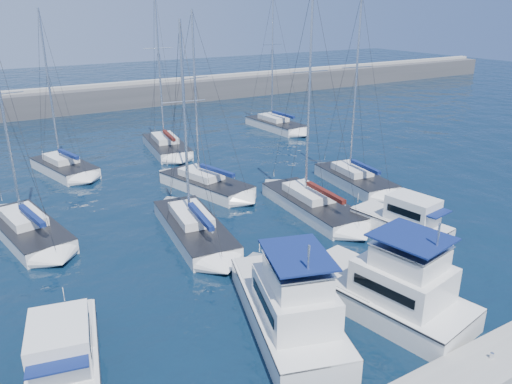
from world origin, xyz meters
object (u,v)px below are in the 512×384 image
motor_yacht_port_outer (64,357)px  sailboat_mid_c (205,184)px  sailboat_mid_a (28,229)px  sailboat_back_c (276,124)px  sailboat_back_a (64,167)px  sailboat_back_b (166,146)px  sailboat_mid_b (194,228)px  motor_yacht_stbd_outer (404,222)px  sailboat_mid_d (312,204)px  motor_yacht_stbd_inner (389,291)px  motor_yacht_port_inner (289,308)px  sailboat_mid_e (355,179)px

motor_yacht_port_outer → sailboat_mid_c: (14.05, 16.43, -0.43)m
motor_yacht_port_outer → sailboat_mid_a: sailboat_mid_a is taller
sailboat_back_c → sailboat_back_a: bearing=-174.0°
sailboat_back_a → sailboat_back_b: sailboat_back_b is taller
motor_yacht_port_outer → sailboat_mid_c: sailboat_mid_c is taller
sailboat_mid_b → motor_yacht_port_outer: bearing=-129.5°
motor_yacht_stbd_outer → sailboat_mid_a: (-20.48, 12.25, -0.43)m
motor_yacht_port_outer → sailboat_mid_d: sailboat_mid_d is taller
motor_yacht_port_outer → motor_yacht_stbd_inner: size_ratio=0.75×
motor_yacht_port_inner → sailboat_back_a: bearing=115.2°
sailboat_mid_e → sailboat_mid_d: bearing=-151.3°
sailboat_mid_e → sailboat_back_c: (5.41, 19.95, -0.00)m
motor_yacht_stbd_inner → sailboat_back_b: 32.05m
motor_yacht_stbd_outer → sailboat_back_a: 29.19m
motor_yacht_port_inner → sailboat_mid_d: bearing=65.9°
motor_yacht_port_inner → motor_yacht_stbd_outer: (11.78, 4.28, -0.19)m
motor_yacht_stbd_inner → sailboat_back_c: sailboat_back_c is taller
sailboat_mid_c → sailboat_mid_e: size_ratio=0.93×
motor_yacht_port_inner → sailboat_back_b: sailboat_back_b is taller
sailboat_mid_b → sailboat_mid_e: sailboat_mid_e is taller
motor_yacht_stbd_outer → sailboat_mid_b: (-11.35, 6.99, -0.44)m
motor_yacht_port_inner → motor_yacht_stbd_inner: bearing=2.5°
sailboat_back_a → sailboat_back_c: 25.39m
motor_yacht_port_outer → motor_yacht_port_inner: (9.33, -2.02, 0.19)m
motor_yacht_port_inner → sailboat_mid_b: (0.43, 11.27, -0.63)m
sailboat_mid_d → sailboat_back_b: sailboat_back_b is taller
motor_yacht_stbd_outer → sailboat_back_a: sailboat_back_a is taller
motor_yacht_stbd_outer → sailboat_back_a: bearing=113.6°
motor_yacht_port_inner → sailboat_back_b: 31.36m
sailboat_mid_e → sailboat_mid_b: bearing=-166.4°
motor_yacht_stbd_outer → sailboat_mid_d: bearing=102.1°
sailboat_back_a → sailboat_mid_b: bearing=-89.6°
sailboat_mid_a → sailboat_mid_e: (24.32, -3.37, 0.02)m
motor_yacht_port_inner → motor_yacht_stbd_outer: size_ratio=1.48×
sailboat_back_a → sailboat_mid_d: bearing=-67.6°
motor_yacht_port_inner → motor_yacht_stbd_inner: same height
motor_yacht_stbd_outer → sailboat_mid_c: 15.84m
motor_yacht_stbd_inner → sailboat_back_a: size_ratio=0.65×
motor_yacht_port_outer → sailboat_back_a: 27.34m
motor_yacht_stbd_inner → sailboat_mid_b: sailboat_mid_b is taller
sailboat_mid_b → sailboat_back_b: size_ratio=0.84×
sailboat_mid_e → sailboat_back_b: size_ratio=0.94×
motor_yacht_stbd_inner → sailboat_mid_e: size_ratio=0.60×
motor_yacht_stbd_outer → sailboat_back_a: (-15.78, 24.56, -0.42)m
sailboat_mid_a → motor_yacht_port_inner: bearing=-72.5°
motor_yacht_port_inner → motor_yacht_stbd_inner: (4.88, -1.29, 0.00)m
motor_yacht_port_outer → motor_yacht_stbd_inner: 14.60m
motor_yacht_port_inner → sailboat_mid_c: size_ratio=0.70×
motor_yacht_port_outer → sailboat_mid_d: 20.53m
sailboat_mid_a → sailboat_mid_e: size_ratio=0.95×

